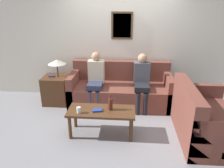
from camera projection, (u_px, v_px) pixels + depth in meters
ground_plane at (119, 115)px, 4.55m from camera, size 16.00×16.00×0.00m
wall_back at (122, 43)px, 5.04m from camera, size 9.00×0.08×2.60m
couch_main at (120, 90)px, 4.94m from camera, size 2.23×0.93×0.93m
couch_side at (204, 120)px, 3.72m from camera, size 0.93×1.47×0.93m
coffee_table at (101, 114)px, 3.77m from camera, size 1.16×0.50×0.47m
side_table_with_lamp at (57, 88)px, 4.98m from camera, size 0.54×0.54×1.02m
wine_bottle at (110, 104)px, 3.73m from camera, size 0.08×0.08×0.29m
drinking_glass at (79, 110)px, 3.64m from camera, size 0.07×0.07×0.11m
book_stack at (97, 110)px, 3.72m from camera, size 0.18×0.14×0.03m
person_left at (96, 78)px, 4.69m from camera, size 0.34×0.57×1.21m
person_right at (142, 80)px, 4.63m from camera, size 0.34×0.61×1.19m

